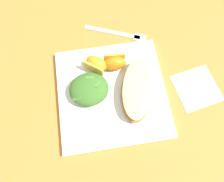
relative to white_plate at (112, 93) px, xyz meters
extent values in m
plane|color=#C67A33|center=(0.00, 0.00, -0.01)|extent=(3.00, 3.00, 0.00)
cube|color=white|center=(0.00, 0.00, 0.00)|extent=(0.28, 0.28, 0.02)
ellipsoid|color=#A87038|center=(-0.06, 0.01, 0.02)|extent=(0.12, 0.19, 0.03)
ellipsoid|color=brown|center=(-0.06, 0.01, 0.03)|extent=(0.11, 0.17, 0.01)
ellipsoid|color=#EAD184|center=(-0.06, 0.01, 0.04)|extent=(0.12, 0.18, 0.01)
ellipsoid|color=#3D7028|center=(0.06, -0.01, 0.03)|extent=(0.10, 0.09, 0.04)
cube|color=#5B8E3D|center=(0.09, 0.00, 0.04)|extent=(0.02, 0.03, 0.01)
cube|color=#4C8433|center=(0.05, -0.02, 0.04)|extent=(0.03, 0.03, 0.01)
cube|color=#4C8433|center=(0.04, -0.02, 0.04)|extent=(0.04, 0.04, 0.01)
cube|color=#5B8E3D|center=(0.08, -0.03, 0.04)|extent=(0.04, 0.03, 0.01)
ellipsoid|color=orange|center=(-0.02, -0.07, 0.03)|extent=(0.06, 0.04, 0.04)
cube|color=gold|center=(-0.02, -0.09, 0.03)|extent=(0.06, 0.01, 0.03)
ellipsoid|color=orange|center=(0.03, -0.08, 0.03)|extent=(0.07, 0.06, 0.04)
cube|color=gold|center=(0.04, -0.07, 0.03)|extent=(0.05, 0.04, 0.03)
cube|color=white|center=(-0.23, 0.02, -0.01)|extent=(0.13, 0.13, 0.00)
cube|color=silver|center=(-0.03, -0.19, -0.01)|extent=(0.16, 0.08, 0.01)
cube|color=silver|center=(-0.11, -0.16, -0.01)|extent=(0.04, 0.04, 0.01)
camera|label=1|loc=(0.03, 0.17, 0.52)|focal=33.14mm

